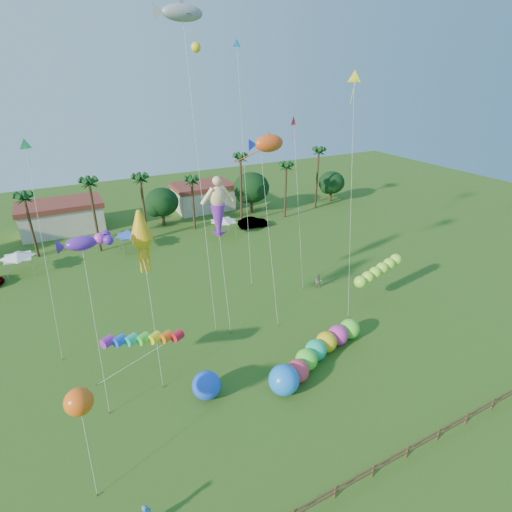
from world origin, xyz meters
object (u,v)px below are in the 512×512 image
spectator_b (318,282)px  caterpillar_inflatable (314,355)px  car_b (253,222)px  blue_ball (206,385)px

spectator_b → caterpillar_inflatable: bearing=-92.2°
caterpillar_inflatable → spectator_b: bearing=32.4°
car_b → blue_ball: size_ratio=2.14×
blue_ball → car_b: bearing=57.0°
spectator_b → caterpillar_inflatable: caterpillar_inflatable is taller
caterpillar_inflatable → blue_ball: size_ratio=5.25×
spectator_b → caterpillar_inflatable: size_ratio=0.15×
blue_ball → spectator_b: bearing=29.3°
spectator_b → blue_ball: size_ratio=0.76×
car_b → blue_ball: 37.92m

